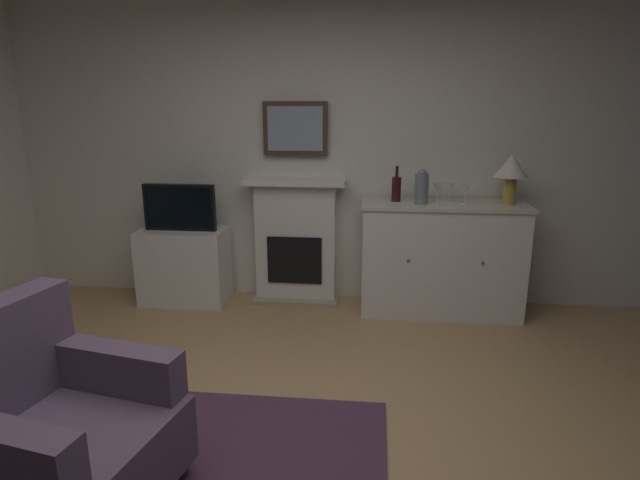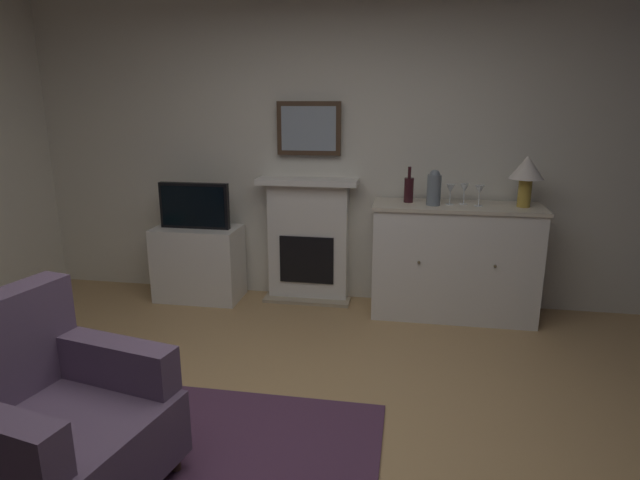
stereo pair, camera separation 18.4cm
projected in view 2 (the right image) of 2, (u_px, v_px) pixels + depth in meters
name	position (u px, v px, depth m)	size (l,w,h in m)	color
ground_plane	(278.00, 473.00, 2.61)	(5.73, 4.83, 0.10)	tan
wall_rear	(343.00, 134.00, 4.49)	(5.73, 0.06, 2.94)	silver
fireplace_unit	(308.00, 240.00, 4.65)	(0.87, 0.30, 1.10)	white
framed_picture	(309.00, 129.00, 4.45)	(0.55, 0.04, 0.45)	#473323
sideboard_cabinet	(454.00, 261.00, 4.30)	(1.34, 0.49, 0.94)	white
table_lamp	(527.00, 171.00, 4.02)	(0.26, 0.26, 0.40)	#B79338
wine_bottle	(409.00, 189.00, 4.25)	(0.08, 0.08, 0.29)	#331419
wine_glass_left	(450.00, 190.00, 4.15)	(0.07, 0.07, 0.16)	silver
wine_glass_center	(464.00, 189.00, 4.17)	(0.07, 0.07, 0.16)	silver
wine_glass_right	(480.00, 191.00, 4.09)	(0.07, 0.07, 0.16)	silver
vase_decorative	(434.00, 188.00, 4.13)	(0.11, 0.11, 0.28)	slate
tv_cabinet	(199.00, 263.00, 4.72)	(0.75, 0.42, 0.66)	white
tv_set	(194.00, 206.00, 4.56)	(0.62, 0.07, 0.40)	black
armchair	(49.00, 421.00, 2.30)	(0.94, 0.91, 0.92)	#604C66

